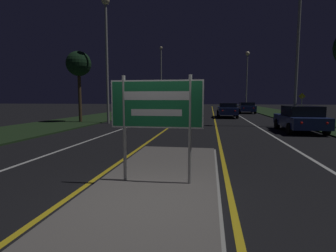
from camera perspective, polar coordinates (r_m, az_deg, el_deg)
The scene contains 21 objects.
ground_plane at distance 5.06m, azimuth -4.15°, elevation -15.54°, with size 160.00×160.00×0.00m, color black.
median_island at distance 5.71m, azimuth -2.45°, elevation -12.55°, with size 2.63×8.08×0.10m.
verge_left at distance 26.83m, azimuth -14.14°, elevation 1.95°, with size 5.00×100.00×0.08m.
verge_right at distance 26.04m, azimuth 27.96°, elevation 1.31°, with size 5.00×100.00×0.08m.
centre_line_yellow_left at distance 29.75m, azimuth 4.12°, elevation 2.43°, with size 0.12×70.00×0.01m.
centre_line_yellow_right at distance 29.64m, azimuth 9.93°, elevation 2.34°, with size 0.12×70.00×0.01m.
lane_line_white_left at distance 30.11m, azimuth -1.00°, elevation 2.49°, with size 0.12×70.00×0.01m.
lane_line_white_right at distance 29.80m, azimuth 15.12°, elevation 2.24°, with size 0.12×70.00×0.01m.
edge_line_white_left at distance 30.78m, azimuth -6.51°, elevation 2.53°, with size 0.10×70.00×0.01m.
edge_line_white_right at distance 30.26m, azimuth 20.78°, elevation 2.11°, with size 0.10×70.00×0.01m.
highway_sign at distance 5.41m, azimuth -2.54°, elevation 3.79°, with size 1.93×0.07×2.24m.
streetlight_left_near at distance 20.51m, azimuth -13.27°, elevation 18.10°, with size 0.59×0.59×9.12m.
streetlight_left_far at distance 39.61m, azimuth -1.52°, elevation 11.50°, with size 0.45×0.45×9.46m.
streetlight_right_near at distance 19.88m, azimuth 26.70°, elevation 21.14°, with size 0.61×0.61×10.68m.
streetlight_right_far at distance 40.85m, azimuth 16.83°, elevation 11.76°, with size 0.62×0.62×8.67m.
car_receding_0 at distance 16.31m, azimuth 26.83°, elevation 1.46°, with size 1.99×4.24×1.45m.
car_receding_1 at distance 26.35m, azimuth 12.75°, elevation 3.51°, with size 1.90×4.72×1.42m.
car_receding_2 at distance 34.52m, azimuth 16.66°, elevation 3.90°, with size 2.00×4.49×1.38m.
car_approaching_0 at distance 19.74m, azimuth -1.26°, elevation 2.75°, with size 1.89×4.23×1.38m.
warning_sign at distance 27.03m, azimuth 27.08°, elevation 4.51°, with size 0.60×0.06×2.29m.
roadside_palm_left at distance 21.37m, azimuth -18.87°, elevation 12.51°, with size 1.86×1.86×5.32m.
Camera 1 is at (1.10, -4.58, 1.86)m, focal length 28.00 mm.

